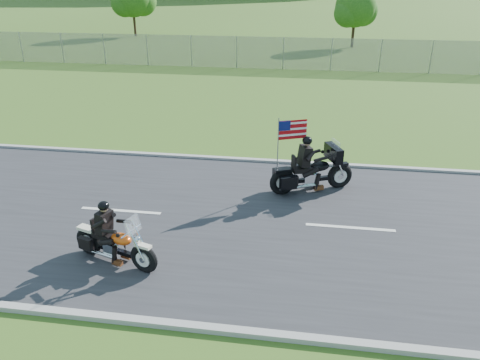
# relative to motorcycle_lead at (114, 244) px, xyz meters

# --- Properties ---
(ground) EXTENTS (420.00, 420.00, 0.00)m
(ground) POSITION_rel_motorcycle_lead_xyz_m (1.22, 2.26, -0.47)
(ground) COLOR #354E18
(ground) RESTS_ON ground
(road) EXTENTS (120.00, 8.00, 0.04)m
(road) POSITION_rel_motorcycle_lead_xyz_m (1.22, 2.26, -0.45)
(road) COLOR #28282B
(road) RESTS_ON ground
(curb_north) EXTENTS (120.00, 0.18, 0.12)m
(curb_north) POSITION_rel_motorcycle_lead_xyz_m (1.22, 6.31, -0.42)
(curb_north) COLOR #9E9B93
(curb_north) RESTS_ON ground
(curb_south) EXTENTS (120.00, 0.18, 0.12)m
(curb_south) POSITION_rel_motorcycle_lead_xyz_m (1.22, -1.79, -0.42)
(curb_south) COLOR #9E9B93
(curb_south) RESTS_ON ground
(fence) EXTENTS (60.00, 0.03, 2.00)m
(fence) POSITION_rel_motorcycle_lead_xyz_m (-3.78, 22.26, 0.53)
(fence) COLOR gray
(fence) RESTS_ON ground
(tree_fence_near) EXTENTS (3.52, 3.28, 4.75)m
(tree_fence_near) POSITION_rel_motorcycle_lead_xyz_m (7.27, 32.29, 2.50)
(tree_fence_near) COLOR #382316
(tree_fence_near) RESTS_ON ground
(motorcycle_lead) EXTENTS (2.15, 0.99, 1.49)m
(motorcycle_lead) POSITION_rel_motorcycle_lead_xyz_m (0.00, 0.00, 0.00)
(motorcycle_lead) COLOR black
(motorcycle_lead) RESTS_ON ground
(motorcycle_follow) EXTENTS (2.41, 1.33, 2.13)m
(motorcycle_follow) POSITION_rel_motorcycle_lead_xyz_m (4.21, 4.31, 0.11)
(motorcycle_follow) COLOR black
(motorcycle_follow) RESTS_ON ground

